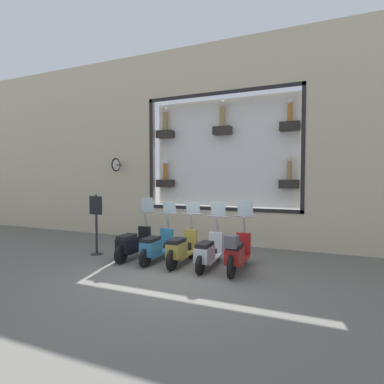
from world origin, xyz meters
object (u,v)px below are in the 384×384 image
object	(u,v)px
scooter_olive_2	(181,248)
shop_sign_post	(96,222)
scooter_black_4	(133,243)
scooter_silver_1	(208,252)
scooter_teal_3	(156,246)
scooter_red_0	(237,252)

from	to	relation	value
scooter_olive_2	shop_sign_post	world-z (taller)	shop_sign_post
scooter_olive_2	scooter_black_4	distance (m)	1.52
scooter_silver_1	scooter_olive_2	xyz separation A→B (m)	(0.00, 0.76, 0.02)
scooter_black_4	scooter_silver_1	bearing A→B (deg)	-90.16
scooter_teal_3	scooter_black_4	size ratio (longest dim) A/B	1.00
scooter_silver_1	shop_sign_post	size ratio (longest dim) A/B	0.99
scooter_red_0	scooter_silver_1	size ratio (longest dim) A/B	1.01
scooter_black_4	shop_sign_post	xyz separation A→B (m)	(0.02, 1.30, 0.54)
scooter_red_0	scooter_silver_1	xyz separation A→B (m)	(0.05, 0.76, -0.07)
scooter_red_0	shop_sign_post	xyz separation A→B (m)	(0.07, 4.34, 0.50)
scooter_silver_1	scooter_olive_2	size ratio (longest dim) A/B	0.99
scooter_teal_3	shop_sign_post	xyz separation A→B (m)	(0.02, 2.06, 0.56)
scooter_red_0	scooter_silver_1	world-z (taller)	scooter_red_0
scooter_teal_3	scooter_black_4	xyz separation A→B (m)	(0.01, 0.76, 0.01)
scooter_red_0	shop_sign_post	distance (m)	4.37
scooter_olive_2	scooter_teal_3	size ratio (longest dim) A/B	1.00
scooter_black_4	scooter_olive_2	bearing A→B (deg)	-90.09
scooter_silver_1	scooter_black_4	distance (m)	2.28
scooter_teal_3	scooter_black_4	distance (m)	0.76
scooter_red_0	scooter_black_4	bearing A→B (deg)	88.94
scooter_olive_2	scooter_silver_1	bearing A→B (deg)	-90.29
scooter_black_4	scooter_red_0	bearing A→B (deg)	-91.06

